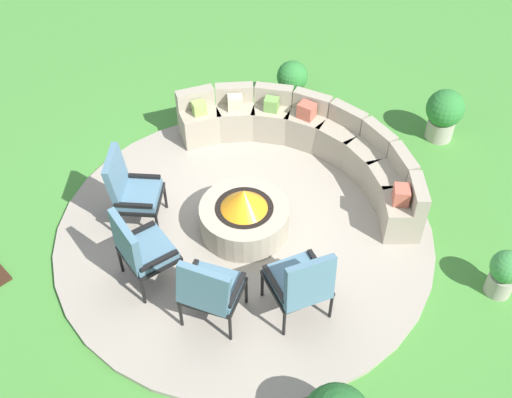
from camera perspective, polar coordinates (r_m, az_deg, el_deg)
name	(u,v)px	position (r m, az deg, el deg)	size (l,w,h in m)	color
ground_plane	(245,232)	(7.66, -1.07, -3.12)	(24.00, 24.00, 0.00)	#478C38
patio_circle	(245,231)	(7.64, -1.07, -2.97)	(4.66, 4.66, 0.06)	#9E9384
fire_pit	(244,215)	(7.43, -1.10, -1.51)	(1.09, 1.09, 0.67)	#9E937F
curved_stone_bench	(311,143)	(8.37, 5.09, 5.19)	(3.72, 1.69, 0.73)	#9E937F
lounge_chair_front_left	(130,189)	(7.46, -11.60, 0.93)	(0.77, 0.79, 1.09)	black
lounge_chair_front_right	(140,248)	(6.80, -10.72, -4.54)	(0.67, 0.63, 1.08)	black
lounge_chair_back_left	(209,289)	(6.38, -4.36, -8.36)	(0.77, 0.76, 1.03)	black
lounge_chair_back_right	(301,282)	(6.44, 4.23, -7.70)	(0.79, 0.77, 1.01)	black
potted_plant_0	(292,83)	(9.45, 3.37, 10.75)	(0.47, 0.47, 0.74)	brown
potted_plant_1	(444,113)	(9.15, 17.09, 7.66)	(0.54, 0.54, 0.79)	#A89E8E
potted_plant_2	(505,272)	(7.35, 22.15, -6.33)	(0.38, 0.38, 0.63)	#A89E8E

